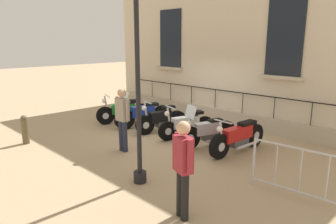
{
  "coord_description": "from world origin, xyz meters",
  "views": [
    {
      "loc": [
        7.14,
        6.56,
        2.99
      ],
      "look_at": [
        0.43,
        0.0,
        0.8
      ],
      "focal_mm": 32.54,
      "sensor_mm": 36.0,
      "label": 1
    }
  ],
  "objects_px": {
    "motorcycle_white": "(186,125)",
    "bollard": "(25,129)",
    "pedestrian_standing": "(122,116)",
    "motorcycle_green": "(124,111)",
    "crowd_barrier": "(314,175)",
    "lamppost": "(136,3)",
    "motorcycle_black": "(161,120)",
    "motorcycle_red": "(238,137)",
    "motorcycle_blue": "(143,114)",
    "motorcycle_silver": "(207,132)",
    "pedestrian_walking": "(183,164)"
  },
  "relations": [
    {
      "from": "motorcycle_black",
      "to": "lamppost",
      "type": "distance_m",
      "value": 5.04
    },
    {
      "from": "pedestrian_standing",
      "to": "lamppost",
      "type": "bearing_deg",
      "value": 62.5
    },
    {
      "from": "motorcycle_green",
      "to": "motorcycle_silver",
      "type": "height_order",
      "value": "motorcycle_silver"
    },
    {
      "from": "motorcycle_white",
      "to": "bollard",
      "type": "distance_m",
      "value": 4.86
    },
    {
      "from": "motorcycle_green",
      "to": "crowd_barrier",
      "type": "height_order",
      "value": "motorcycle_green"
    },
    {
      "from": "motorcycle_green",
      "to": "bollard",
      "type": "distance_m",
      "value": 3.55
    },
    {
      "from": "crowd_barrier",
      "to": "lamppost",
      "type": "bearing_deg",
      "value": -60.7
    },
    {
      "from": "motorcycle_green",
      "to": "motorcycle_white",
      "type": "relative_size",
      "value": 1.03
    },
    {
      "from": "motorcycle_black",
      "to": "motorcycle_silver",
      "type": "distance_m",
      "value": 2.01
    },
    {
      "from": "lamppost",
      "to": "motorcycle_black",
      "type": "bearing_deg",
      "value": -141.41
    },
    {
      "from": "motorcycle_red",
      "to": "pedestrian_standing",
      "type": "bearing_deg",
      "value": -47.08
    },
    {
      "from": "motorcycle_red",
      "to": "bollard",
      "type": "xyz_separation_m",
      "value": [
        3.8,
        -4.92,
        0.01
      ]
    },
    {
      "from": "motorcycle_green",
      "to": "crowd_barrier",
      "type": "xyz_separation_m",
      "value": [
        1.16,
        7.22,
        0.14
      ]
    },
    {
      "from": "motorcycle_green",
      "to": "motorcycle_black",
      "type": "distance_m",
      "value": 1.86
    },
    {
      "from": "crowd_barrier",
      "to": "pedestrian_walking",
      "type": "xyz_separation_m",
      "value": [
        2.05,
        -1.42,
        0.42
      ]
    },
    {
      "from": "motorcycle_white",
      "to": "lamppost",
      "type": "bearing_deg",
      "value": 23.55
    },
    {
      "from": "pedestrian_walking",
      "to": "crowd_barrier",
      "type": "bearing_deg",
      "value": 145.33
    },
    {
      "from": "motorcycle_green",
      "to": "motorcycle_blue",
      "type": "xyz_separation_m",
      "value": [
        -0.12,
        0.97,
        0.02
      ]
    },
    {
      "from": "motorcycle_silver",
      "to": "motorcycle_black",
      "type": "bearing_deg",
      "value": -93.35
    },
    {
      "from": "motorcycle_blue",
      "to": "crowd_barrier",
      "type": "distance_m",
      "value": 6.38
    },
    {
      "from": "motorcycle_white",
      "to": "lamppost",
      "type": "distance_m",
      "value": 4.7
    },
    {
      "from": "motorcycle_black",
      "to": "lamppost",
      "type": "height_order",
      "value": "lamppost"
    },
    {
      "from": "pedestrian_walking",
      "to": "lamppost",
      "type": "bearing_deg",
      "value": -103.54
    },
    {
      "from": "motorcycle_red",
      "to": "lamppost",
      "type": "xyz_separation_m",
      "value": [
        3.09,
        -0.52,
        3.28
      ]
    },
    {
      "from": "motorcycle_blue",
      "to": "pedestrian_standing",
      "type": "xyz_separation_m",
      "value": [
        2.03,
        1.47,
        0.55
      ]
    },
    {
      "from": "motorcycle_green",
      "to": "bollard",
      "type": "xyz_separation_m",
      "value": [
        3.55,
        -0.16,
        0.01
      ]
    },
    {
      "from": "pedestrian_standing",
      "to": "pedestrian_walking",
      "type": "bearing_deg",
      "value": 68.68
    },
    {
      "from": "lamppost",
      "to": "pedestrian_walking",
      "type": "relative_size",
      "value": 2.68
    },
    {
      "from": "motorcycle_silver",
      "to": "motorcycle_white",
      "type": "bearing_deg",
      "value": -102.44
    },
    {
      "from": "motorcycle_blue",
      "to": "motorcycle_black",
      "type": "bearing_deg",
      "value": 91.33
    },
    {
      "from": "motorcycle_green",
      "to": "pedestrian_standing",
      "type": "relative_size",
      "value": 1.12
    },
    {
      "from": "bollard",
      "to": "motorcycle_red",
      "type": "bearing_deg",
      "value": 127.7
    },
    {
      "from": "motorcycle_green",
      "to": "pedestrian_standing",
      "type": "distance_m",
      "value": 3.14
    },
    {
      "from": "motorcycle_silver",
      "to": "motorcycle_red",
      "type": "relative_size",
      "value": 0.85
    },
    {
      "from": "motorcycle_white",
      "to": "lamppost",
      "type": "xyz_separation_m",
      "value": [
        3.08,
        1.34,
        3.28
      ]
    },
    {
      "from": "motorcycle_blue",
      "to": "motorcycle_red",
      "type": "height_order",
      "value": "motorcycle_blue"
    },
    {
      "from": "bollard",
      "to": "motorcycle_black",
      "type": "bearing_deg",
      "value": 151.36
    },
    {
      "from": "motorcycle_silver",
      "to": "lamppost",
      "type": "xyz_separation_m",
      "value": [
        2.86,
        0.37,
        3.27
      ]
    },
    {
      "from": "motorcycle_red",
      "to": "crowd_barrier",
      "type": "height_order",
      "value": "crowd_barrier"
    },
    {
      "from": "motorcycle_black",
      "to": "crowd_barrier",
      "type": "bearing_deg",
      "value": 76.35
    },
    {
      "from": "motorcycle_red",
      "to": "motorcycle_black",
      "type": "bearing_deg",
      "value": -87.86
    },
    {
      "from": "motorcycle_white",
      "to": "motorcycle_silver",
      "type": "xyz_separation_m",
      "value": [
        0.21,
        0.97,
        0.01
      ]
    },
    {
      "from": "pedestrian_standing",
      "to": "motorcycle_white",
      "type": "bearing_deg",
      "value": 168.06
    },
    {
      "from": "lamppost",
      "to": "pedestrian_standing",
      "type": "height_order",
      "value": "lamppost"
    },
    {
      "from": "lamppost",
      "to": "crowd_barrier",
      "type": "height_order",
      "value": "lamppost"
    },
    {
      "from": "motorcycle_blue",
      "to": "bollard",
      "type": "relative_size",
      "value": 2.44
    },
    {
      "from": "crowd_barrier",
      "to": "motorcycle_black",
      "type": "bearing_deg",
      "value": -103.65
    },
    {
      "from": "motorcycle_silver",
      "to": "pedestrian_standing",
      "type": "bearing_deg",
      "value": -36.51
    },
    {
      "from": "motorcycle_white",
      "to": "motorcycle_green",
      "type": "bearing_deg",
      "value": -85.21
    },
    {
      "from": "motorcycle_black",
      "to": "pedestrian_standing",
      "type": "bearing_deg",
      "value": 15.92
    }
  ]
}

